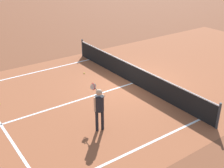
{
  "coord_description": "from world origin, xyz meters",
  "views": [
    {
      "loc": [
        9.91,
        -8.3,
        5.99
      ],
      "look_at": [
        1.23,
        -2.12,
        1.0
      ],
      "focal_mm": 46.3,
      "sensor_mm": 36.0,
      "label": 1
    }
  ],
  "objects_px": {
    "tennis_ball_mid_court": "(0,104)",
    "net": "(133,74)",
    "tennis_ball_near_net": "(84,73)",
    "player_near": "(99,105)"
  },
  "relations": [
    {
      "from": "tennis_ball_mid_court",
      "to": "player_near",
      "type": "bearing_deg",
      "value": 31.24
    },
    {
      "from": "tennis_ball_near_net",
      "to": "net",
      "type": "bearing_deg",
      "value": 29.14
    },
    {
      "from": "player_near",
      "to": "tennis_ball_mid_court",
      "type": "height_order",
      "value": "player_near"
    },
    {
      "from": "player_near",
      "to": "tennis_ball_near_net",
      "type": "distance_m",
      "value": 5.41
    },
    {
      "from": "tennis_ball_near_net",
      "to": "tennis_ball_mid_court",
      "type": "bearing_deg",
      "value": -80.03
    },
    {
      "from": "tennis_ball_mid_court",
      "to": "net",
      "type": "bearing_deg",
      "value": 74.98
    },
    {
      "from": "player_near",
      "to": "tennis_ball_mid_court",
      "type": "distance_m",
      "value": 4.82
    },
    {
      "from": "player_near",
      "to": "tennis_ball_near_net",
      "type": "bearing_deg",
      "value": 155.73
    },
    {
      "from": "player_near",
      "to": "tennis_ball_near_net",
      "type": "relative_size",
      "value": 25.0
    },
    {
      "from": "tennis_ball_mid_court",
      "to": "tennis_ball_near_net",
      "type": "height_order",
      "value": "same"
    }
  ]
}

